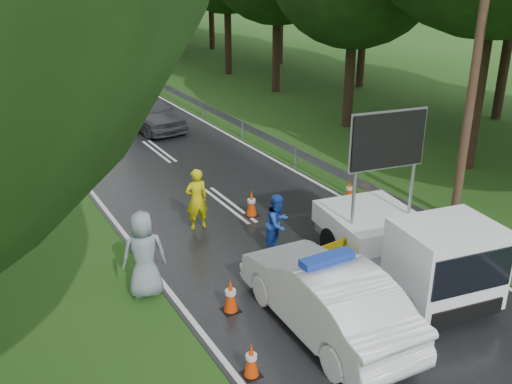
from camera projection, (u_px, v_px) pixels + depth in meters
ground at (354, 301)px, 12.35m from camera, size 160.00×160.00×0.00m
road at (60, 75)px, 36.57m from camera, size 7.00×140.00×0.02m
guardrail at (117, 63)px, 37.77m from camera, size 0.12×60.06×0.70m
utility_pole_near at (480, 37)px, 14.42m from camera, size 1.40×0.24×10.00m
police_sedan at (325, 296)px, 11.18m from camera, size 1.74×4.58×1.64m
work_truck at (410, 247)px, 12.49m from camera, size 2.72×4.96×3.76m
barrier at (342, 248)px, 13.06m from camera, size 2.33×0.29×0.97m
officer at (197, 199)px, 15.40m from camera, size 0.65×0.44×1.73m
civilian at (278, 224)px, 14.19m from camera, size 0.93×0.84×1.55m
bystander_right at (144, 254)px, 12.27m from camera, size 1.07×0.82×1.97m
queue_car_first at (149, 112)px, 24.73m from camera, size 2.26×4.57×1.50m
queue_car_second at (91, 75)px, 32.61m from camera, size 2.47×5.39×1.53m
queue_car_third at (85, 59)px, 37.96m from camera, size 3.13×5.83×1.56m
queue_car_fourth at (63, 49)px, 42.74m from camera, size 2.09×4.59×1.46m
cone_near_left at (251, 360)px, 10.01m from camera, size 0.33×0.33×0.69m
cone_center at (303, 281)px, 12.40m from camera, size 0.38×0.38×0.80m
cone_far at (251, 204)px, 16.35m from camera, size 0.37×0.37×0.79m
cone_left_mid at (231, 296)px, 11.86m from camera, size 0.37×0.37×0.78m
cone_right at (349, 191)px, 17.39m from camera, size 0.33×0.33×0.70m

